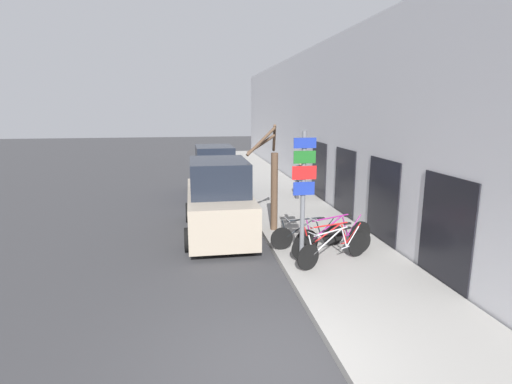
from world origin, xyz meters
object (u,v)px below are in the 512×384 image
object	(u,v)px
street_tree	(273,183)
bicycle_1	(333,243)
bicycle_0	(334,248)
pedestrian_near	(301,177)
signpost	(303,192)
parked_car_1	(215,173)
parked_car_0	(219,201)
bicycle_2	(334,236)
bicycle_3	(308,235)

from	to	relation	value
street_tree	bicycle_1	bearing A→B (deg)	-68.47
bicycle_0	pedestrian_near	distance (m)	7.17
signpost	street_tree	xyz separation A→B (m)	(-0.14, 2.85, -0.30)
bicycle_0	parked_car_1	distance (m)	9.21
bicycle_0	street_tree	world-z (taller)	street_tree
bicycle_0	parked_car_0	distance (m)	4.16
bicycle_1	bicycle_2	size ratio (longest dim) A/B	0.95
bicycle_3	parked_car_0	size ratio (longest dim) A/B	0.43
bicycle_1	pedestrian_near	distance (m)	6.77
parked_car_0	bicycle_0	bearing A→B (deg)	-51.27
bicycle_0	bicycle_2	size ratio (longest dim) A/B	0.89
signpost	pedestrian_near	distance (m)	7.24
bicycle_0	bicycle_3	size ratio (longest dim) A/B	1.01
parked_car_1	street_tree	distance (m)	6.11
bicycle_0	parked_car_0	xyz separation A→B (m)	(-2.57, 3.23, 0.54)
signpost	bicycle_0	size ratio (longest dim) A/B	1.53
bicycle_0	parked_car_0	bearing A→B (deg)	14.87
bicycle_0	signpost	bearing A→B (deg)	57.57
street_tree	bicycle_3	bearing A→B (deg)	-71.23
bicycle_2	parked_car_0	size ratio (longest dim) A/B	0.49
street_tree	parked_car_1	bearing A→B (deg)	103.56
parked_car_0	pedestrian_near	xyz separation A→B (m)	(3.68, 3.83, 0.01)
bicycle_0	parked_car_1	size ratio (longest dim) A/B	0.48
parked_car_0	parked_car_1	bearing A→B (deg)	88.10
signpost	parked_car_1	xyz separation A→B (m)	(-1.57, 8.77, -0.91)
bicycle_2	bicycle_1	bearing A→B (deg)	139.71
signpost	bicycle_3	xyz separation A→B (m)	(0.47, 1.06, -1.42)
bicycle_1	bicycle_3	distance (m)	0.90
signpost	street_tree	bearing A→B (deg)	92.85
bicycle_2	pedestrian_near	distance (m)	6.34
bicycle_1	bicycle_3	size ratio (longest dim) A/B	1.07
street_tree	bicycle_0	bearing A→B (deg)	-72.78
bicycle_0	pedestrian_near	xyz separation A→B (m)	(1.11, 7.06, 0.55)
signpost	bicycle_0	bearing A→B (deg)	-8.86
signpost	bicycle_3	size ratio (longest dim) A/B	1.55
bicycle_3	street_tree	bearing A→B (deg)	15.14
signpost	parked_car_0	xyz separation A→B (m)	(-1.79, 3.11, -0.88)
bicycle_1	signpost	bearing A→B (deg)	97.01
signpost	pedestrian_near	xyz separation A→B (m)	(1.90, 6.94, -0.86)
bicycle_1	bicycle_2	xyz separation A→B (m)	(0.18, 0.41, 0.03)
signpost	bicycle_2	world-z (taller)	signpost
bicycle_1	parked_car_1	bearing A→B (deg)	6.33
parked_car_1	street_tree	world-z (taller)	street_tree
parked_car_1	pedestrian_near	bearing A→B (deg)	-29.23
signpost	bicycle_0	world-z (taller)	signpost
signpost	parked_car_1	bearing A→B (deg)	100.14
bicycle_0	bicycle_1	size ratio (longest dim) A/B	0.94
parked_car_0	bicycle_3	bearing A→B (deg)	-42.00
bicycle_2	street_tree	world-z (taller)	street_tree
bicycle_0	bicycle_2	xyz separation A→B (m)	(0.28, 0.80, 0.04)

